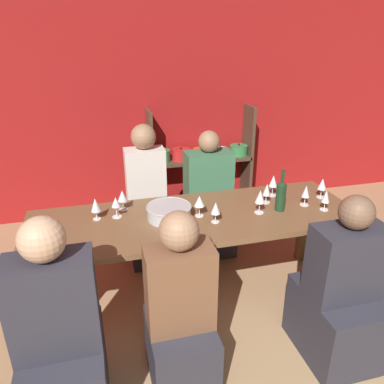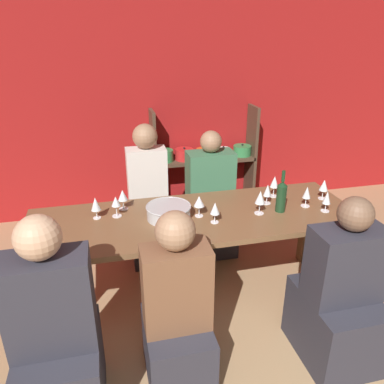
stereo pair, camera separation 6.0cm
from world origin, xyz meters
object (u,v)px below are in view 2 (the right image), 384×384
person_near_a (58,348)px  person_far_b (210,208)px  wine_glass_empty_b (116,202)px  wine_glass_empty_c (199,202)px  shelf_unit (201,172)px  dining_table (195,227)px  wine_glass_red_b (96,205)px  person_far_a (149,211)px  wine_bottle_green (281,196)px  wine_glass_white_a (274,182)px  wine_glass_empty_d (324,186)px  mixing_bowl (169,211)px  wine_glass_white_b (123,196)px  wine_glass_white_c (32,236)px  wine_glass_empty_e (267,191)px  wine_glass_white_d (215,209)px  person_near_b (338,303)px  wine_glass_empty_a (307,193)px  person_near_c (177,322)px  wine_glass_red_c (327,198)px  wine_glass_red_a (260,198)px

person_near_a → person_far_b: 1.99m
wine_glass_empty_b → wine_glass_empty_c: wine_glass_empty_c is taller
shelf_unit → dining_table: (-0.48, -1.64, 0.19)m
wine_glass_empty_c → person_near_a: size_ratio=0.13×
wine_glass_red_b → person_far_a: person_far_a is taller
wine_bottle_green → person_near_a: person_near_a is taller
wine_glass_white_a → wine_glass_empty_c: 0.72m
shelf_unit → wine_glass_empty_d: (0.60, -1.58, 0.40)m
wine_glass_red_b → wine_glass_empty_d: same height
dining_table → mixing_bowl: mixing_bowl is taller
wine_glass_empty_b → person_far_b: 1.19m
wine_glass_white_b → wine_glass_white_c: (-0.58, -0.46, -0.01)m
wine_bottle_green → wine_glass_empty_d: bearing=16.7°
person_near_a → wine_glass_white_b: bearing=66.3°
person_far_a → person_far_b: bearing=-174.5°
wine_glass_empty_e → mixing_bowl: bearing=-175.3°
wine_glass_white_a → wine_glass_white_b: (-1.22, 0.04, -0.01)m
wine_glass_empty_c → dining_table: bearing=162.1°
mixing_bowl → wine_glass_white_d: (0.31, -0.15, 0.05)m
person_near_b → wine_glass_empty_a: bearing=81.2°
wine_glass_red_b → person_near_c: person_near_c is taller
wine_glass_empty_c → person_near_c: (-0.31, -0.67, -0.45)m
wine_glass_empty_b → wine_glass_red_b: bearing=178.9°
wine_glass_red_b → dining_table: bearing=-10.6°
wine_glass_red_c → person_far_b: size_ratio=0.14×
wine_glass_white_a → person_far_b: person_far_b is taller
wine_glass_white_d → wine_glass_white_c: bearing=-175.8°
wine_glass_red_a → person_far_a: size_ratio=0.14×
wine_glass_empty_b → person_near_a: (-0.38, -0.88, -0.42)m
wine_glass_white_a → person_far_a: 1.17m
person_near_b → dining_table: bearing=135.8°
dining_table → mixing_bowl: (-0.19, 0.02, 0.15)m
shelf_unit → person_near_a: person_near_a is taller
wine_glass_red_b → person_far_b: 1.29m
wine_glass_empty_d → person_near_b: 0.98m
wine_glass_red_a → person_near_a: 1.63m
shelf_unit → person_near_b: shelf_unit is taller
wine_glass_empty_b → mixing_bowl: bearing=-17.1°
wine_glass_red_a → wine_glass_white_d: bearing=-170.7°
wine_glass_empty_e → person_far_a: size_ratio=0.12×
wine_glass_red_b → person_far_a: (0.44, 0.57, -0.38)m
wine_glass_red_b → wine_glass_empty_d: size_ratio=1.00×
dining_table → wine_glass_red_c: 1.01m
mixing_bowl → wine_glass_red_a: wine_glass_red_a is taller
wine_glass_empty_e → person_far_b: 0.85m
person_near_a → wine_glass_empty_d: bearing=22.0°
wine_glass_empty_e → person_near_c: bearing=-139.0°
wine_glass_empty_c → wine_glass_empty_d: wine_glass_empty_d is taller
person_near_b → person_near_c: size_ratio=1.00×
wine_glass_white_c → person_far_a: size_ratio=0.11×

